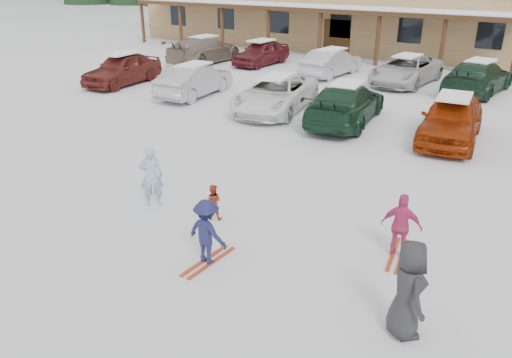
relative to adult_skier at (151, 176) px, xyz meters
The scene contains 18 objects.
ground 2.39m from the adult_skier, ahead, with size 160.00×160.00×0.00m, color white.
adult_skier is the anchor object (origin of this frame).
toddler_red 1.74m from the adult_skier, ahead, with size 0.42×0.33×0.86m, color #AC3A24.
child_navy 3.05m from the adult_skier, 27.46° to the right, with size 0.88×0.51×1.36m, color #191C45.
skis_child_navy 3.13m from the adult_skier, 27.46° to the right, with size 0.20×1.40×0.03m, color #A43417.
child_magenta 5.92m from the adult_skier, ahead, with size 0.80×0.33×1.37m, color #C33367.
skis_child_magenta 5.96m from the adult_skier, ahead, with size 0.20×1.40×0.03m, color #A43417.
bystander_dark 6.76m from the adult_skier, 12.37° to the right, with size 0.82×0.53×1.68m, color #262629.
parked_car_0 13.89m from the adult_skier, 137.96° to the left, with size 1.77×4.40×1.50m, color maroon.
parked_car_1 10.96m from the adult_skier, 122.33° to the left, with size 1.49×4.28×1.41m, color #9E9EA2.
parked_car_2 9.13m from the adult_skier, 99.93° to the left, with size 2.31×5.01×1.39m, color white.
parked_car_3 9.04m from the adult_skier, 81.01° to the left, with size 2.06×5.06×1.47m, color #153421.
parked_car_4 10.20m from the adult_skier, 59.45° to the left, with size 1.80×4.47×1.52m, color #952C08.
parked_car_7 19.04m from the adult_skier, 122.91° to the left, with size 2.15×5.30×1.54m, color gray.
parked_car_8 18.64m from the adult_skier, 112.54° to the left, with size 1.66×4.12×1.40m, color maroon.
parked_car_9 16.62m from the adult_skier, 98.36° to the left, with size 1.47×4.21×1.39m, color #ADADB1.
parked_car_10 16.64m from the adult_skier, 84.89° to the left, with size 2.29×4.97×1.38m, color silver.
parked_car_11 17.07m from the adult_skier, 73.64° to the left, with size 2.07×5.09×1.48m, color #193624.
Camera 1 is at (5.67, -7.84, 5.49)m, focal length 35.00 mm.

